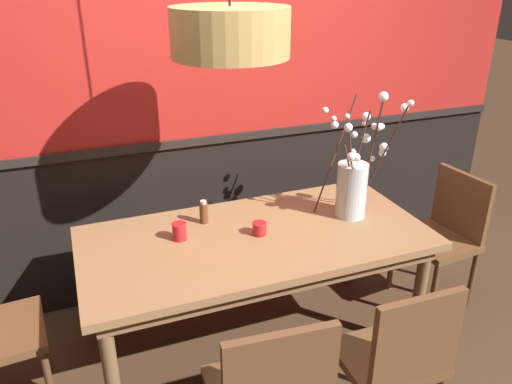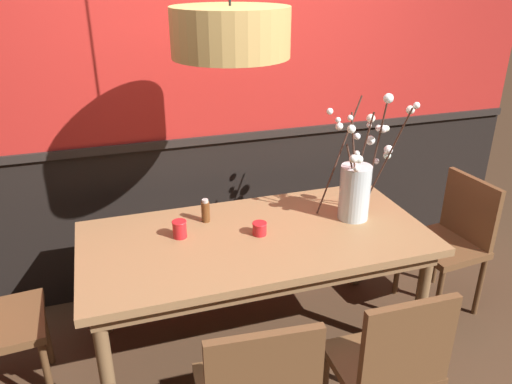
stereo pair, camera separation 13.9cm
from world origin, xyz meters
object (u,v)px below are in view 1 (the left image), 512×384
object	(u,v)px
chair_head_east_end	(445,230)
pendant_lamp	(230,32)
candle_holder_nearer_edge	(179,231)
condiment_bottle	(204,212)
chair_near_side_right	(397,357)
candle_holder_nearer_center	(260,229)
chair_far_side_left	(167,212)
chair_far_side_right	(247,202)
dining_table	(256,248)
vase_with_blossoms	(353,185)

from	to	relation	value
chair_head_east_end	pendant_lamp	distance (m)	1.94
candle_holder_nearer_edge	condiment_bottle	world-z (taller)	condiment_bottle
chair_near_side_right	condiment_bottle	world-z (taller)	chair_near_side_right
candle_holder_nearer_edge	pendant_lamp	size ratio (longest dim) A/B	0.08
condiment_bottle	pendant_lamp	bearing A→B (deg)	-57.70
candle_holder_nearer_center	pendant_lamp	size ratio (longest dim) A/B	0.06
chair_far_side_left	candle_holder_nearer_center	world-z (taller)	chair_far_side_left
chair_far_side_right	candle_holder_nearer_center	distance (m)	0.96
candle_holder_nearer_center	candle_holder_nearer_edge	size ratio (longest dim) A/B	0.84
chair_head_east_end	candle_holder_nearer_edge	world-z (taller)	chair_head_east_end
chair_far_side_left	candle_holder_nearer_edge	world-z (taller)	chair_far_side_left
chair_far_side_left	condiment_bottle	bearing A→B (deg)	-80.71
candle_holder_nearer_center	chair_far_side_right	bearing A→B (deg)	74.19
chair_near_side_right	candle_holder_nearer_center	size ratio (longest dim) A/B	10.96
chair_near_side_right	dining_table	bearing A→B (deg)	110.61
vase_with_blossoms	condiment_bottle	distance (m)	0.88
dining_table	condiment_bottle	bearing A→B (deg)	132.96
candle_holder_nearer_center	pendant_lamp	world-z (taller)	pendant_lamp
condiment_bottle	chair_far_side_right	bearing A→B (deg)	51.97
chair_far_side_right	chair_head_east_end	bearing A→B (deg)	-39.75
candle_holder_nearer_center	pendant_lamp	bearing A→B (deg)	155.49
chair_far_side_left	candle_holder_nearer_center	distance (m)	0.97
chair_head_east_end	chair_far_side_left	distance (m)	1.87
chair_near_side_right	vase_with_blossoms	bearing A→B (deg)	72.47
chair_near_side_right	candle_holder_nearer_edge	distance (m)	1.26
chair_head_east_end	candle_holder_nearer_center	distance (m)	1.34
vase_with_blossoms	candle_holder_nearer_edge	distance (m)	1.03
dining_table	pendant_lamp	xyz separation A→B (m)	(-0.11, 0.05, 1.15)
chair_near_side_right	pendant_lamp	distance (m)	1.66
candle_holder_nearer_edge	candle_holder_nearer_center	bearing A→B (deg)	-14.28
pendant_lamp	chair_far_side_left	bearing A→B (deg)	105.24
pendant_lamp	candle_holder_nearer_center	bearing A→B (deg)	-24.51
vase_with_blossoms	dining_table	bearing A→B (deg)	-177.38
chair_far_side_left	chair_far_side_right	xyz separation A→B (m)	(0.60, 0.01, -0.03)
chair_head_east_end	pendant_lamp	size ratio (longest dim) A/B	0.68
vase_with_blossoms	pendant_lamp	world-z (taller)	pendant_lamp
chair_far_side_left	vase_with_blossoms	xyz separation A→B (m)	(0.95, -0.84, 0.40)
chair_far_side_right	candle_holder_nearer_center	size ratio (longest dim) A/B	10.75
chair_head_east_end	dining_table	bearing A→B (deg)	179.91
chair_near_side_right	candle_holder_nearer_edge	bearing A→B (deg)	126.69
candle_holder_nearer_center	condiment_bottle	distance (m)	0.35
dining_table	pendant_lamp	distance (m)	1.16
candle_holder_nearer_edge	condiment_bottle	bearing A→B (deg)	38.46
chair_far_side_right	pendant_lamp	xyz separation A→B (m)	(-0.38, -0.82, 1.30)
chair_near_side_right	chair_far_side_left	bearing A→B (deg)	110.69
chair_head_east_end	chair_far_side_left	size ratio (longest dim) A/B	0.92
dining_table	chair_far_side_left	world-z (taller)	chair_far_side_left
vase_with_blossoms	condiment_bottle	size ratio (longest dim) A/B	5.15
chair_head_east_end	chair_near_side_right	size ratio (longest dim) A/B	0.98
candle_holder_nearer_edge	chair_head_east_end	bearing A→B (deg)	-3.51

